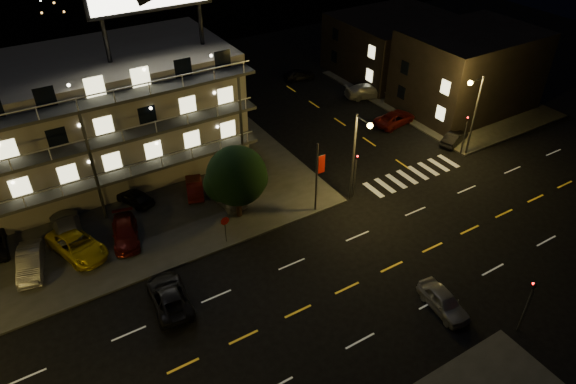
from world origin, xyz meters
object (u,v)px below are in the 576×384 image
tree (236,178)px  lot_car_4 (226,195)px  side_car_0 (455,138)px  road_car_east (443,301)px  lot_car_2 (77,245)px  lot_car_7 (67,227)px  road_car_west (169,297)px

tree → lot_car_4: 3.65m
side_car_0 → road_car_east: 22.57m
lot_car_2 → lot_car_7: 2.50m
tree → road_car_east: size_ratio=1.54×
lot_car_7 → road_car_east: lot_car_7 is taller
tree → lot_car_4: tree is taller
lot_car_4 → lot_car_7: (-12.20, 2.49, 0.03)m
lot_car_2 → road_car_east: bearing=-62.0°
tree → lot_car_4: (-0.10, 2.14, -2.96)m
lot_car_4 → road_car_west: size_ratio=0.85×
lot_car_4 → lot_car_7: 12.45m
lot_car_2 → lot_car_4: size_ratio=1.26×
road_car_east → road_car_west: bearing=153.9°
road_car_east → tree: bearing=120.5°
road_car_east → road_car_west: size_ratio=0.80×
lot_car_7 → road_car_west: lot_car_7 is taller
lot_car_7 → tree: bearing=162.6°
lot_car_7 → road_car_west: 11.41m
side_car_0 → road_car_west: size_ratio=0.75×
road_car_east → side_car_0: bearing=48.5°
side_car_0 → lot_car_2: bearing=67.2°
tree → lot_car_2: size_ratio=1.16×
road_car_west → lot_car_7: bearing=-63.0°
side_car_0 → road_car_west: road_car_west is taller
side_car_0 → road_car_west: (-31.89, -5.39, 0.08)m
lot_car_4 → lot_car_7: size_ratio=0.81×
lot_car_2 → lot_car_7: (-0.16, 2.50, 0.02)m
lot_car_7 → side_car_0: bearing=175.0°
road_car_east → lot_car_2: bearing=143.6°
lot_car_2 → road_car_west: size_ratio=1.07×
lot_car_4 → road_car_east: lot_car_4 is taller
tree → road_car_west: (-8.15, -5.99, -3.14)m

